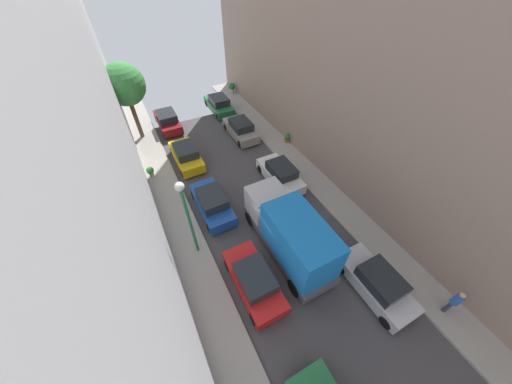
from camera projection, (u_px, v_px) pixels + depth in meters
The scene contains 19 objects.
ground at pixel (278, 238), 15.76m from camera, with size 32.00×32.00×0.00m, color #423F42.
sidewalk_left at pixel (199, 272), 14.09m from camera, with size 2.00×44.00×0.15m, color gray.
sidewalk_right at pixel (342, 208), 17.32m from camera, with size 2.00×44.00×0.15m, color gray.
building_right at pixel (464, 32), 11.58m from camera, with size 6.00×44.00×19.91m, color gray.
parked_car_left_1 at pixel (254, 281), 13.07m from camera, with size 1.78×4.20×1.57m.
parked_car_left_2 at pixel (212, 203), 16.78m from camera, with size 1.78×4.20×1.57m.
parked_car_left_3 at pixel (186, 155), 20.33m from camera, with size 1.78×4.20×1.57m.
parked_car_left_4 at pixel (168, 121), 24.01m from camera, with size 1.78×4.20×1.57m.
parked_car_right_1 at pixel (377, 283), 12.98m from camera, with size 1.78×4.20×1.57m.
parked_car_right_2 at pixel (280, 174), 18.76m from camera, with size 1.78×4.20×1.57m.
parked_car_right_3 at pixel (241, 129), 22.98m from camera, with size 1.78×4.20×1.57m.
parked_car_right_4 at pixel (219, 105), 26.19m from camera, with size 1.78×4.20×1.57m.
delivery_truck at pixel (290, 233), 13.83m from camera, with size 2.26×6.60×3.38m.
pedestrian at pixel (454, 302), 11.98m from camera, with size 0.40×0.36×1.72m.
street_tree_0 at pixel (124, 85), 19.91m from camera, with size 3.21×3.21×6.27m.
potted_plant_0 at pixel (150, 171), 19.09m from camera, with size 0.54×0.54×0.86m.
potted_plant_2 at pixel (232, 87), 29.01m from camera, with size 0.71×0.71×1.07m.
potted_plant_3 at pixel (287, 138), 22.34m from camera, with size 0.50×0.50×0.77m.
lamp_post at pixel (186, 210), 12.50m from camera, with size 0.44×0.44×5.30m.
Camera 1 is at (-5.37, -7.44, 13.18)m, focal length 18.18 mm.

